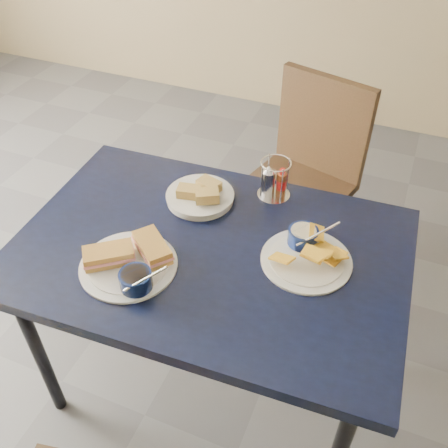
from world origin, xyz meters
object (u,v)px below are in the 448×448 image
at_px(sandwich_plate, 131,261).
at_px(condiment_caddy, 273,181).
at_px(dining_table, 210,263).
at_px(bread_basket, 201,196).
at_px(chair_far, 303,165).
at_px(plantain_plate, 306,250).

bearing_deg(sandwich_plate, condiment_caddy, 60.51).
relative_size(dining_table, sandwich_plate, 3.94).
xyz_separation_m(dining_table, bread_basket, (-0.12, 0.19, 0.09)).
relative_size(chair_far, condiment_caddy, 6.63).
bearing_deg(condiment_caddy, plantain_plate, -52.76).
distance_m(chair_far, bread_basket, 0.74).
bearing_deg(bread_basket, dining_table, -58.95).
distance_m(sandwich_plate, condiment_caddy, 0.55).
distance_m(dining_table, chair_far, 0.88).
bearing_deg(sandwich_plate, bread_basket, 80.88).
height_order(plantain_plate, bread_basket, plantain_plate).
height_order(sandwich_plate, bread_basket, sandwich_plate).
relative_size(chair_far, sandwich_plate, 2.95).
relative_size(dining_table, bread_basket, 5.41).
height_order(chair_far, plantain_plate, chair_far).
distance_m(bread_basket, condiment_caddy, 0.25).
distance_m(dining_table, bread_basket, 0.24).
distance_m(plantain_plate, condiment_caddy, 0.30).
xyz_separation_m(dining_table, chair_far, (0.07, 0.86, -0.16)).
bearing_deg(chair_far, condiment_caddy, -87.91).
height_order(chair_far, bread_basket, chair_far).
bearing_deg(dining_table, condiment_caddy, 73.27).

